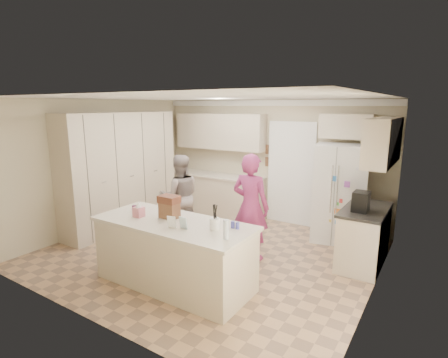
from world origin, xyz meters
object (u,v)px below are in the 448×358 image
Objects in this scene: utensil_crock at (215,224)px; coffee_maker at (361,201)px; dollhouse_body at (169,210)px; island_base at (174,255)px; tissue_box at (139,212)px; teen_girl at (250,207)px; refrigerator at (339,193)px; teen_boy at (180,196)px.

coffee_maker is at bearing 52.88° from utensil_crock.
island_base is at bearing -33.69° from dollhouse_body.
coffee_maker reaches higher than tissue_box.
island_base is 1.50m from teen_girl.
refrigerator is at bearing 63.04° from island_base.
teen_boy reaches higher than utensil_crock.
teen_boy is at bearing -172.61° from coffee_maker.
coffee_maker is 2.14× the size of tissue_box.
teen_boy is at bearing 140.86° from utensil_crock.
coffee_maker is 2.87m from island_base.
island_base is at bearing 69.86° from teen_girl.
coffee_maker is at bearing -161.69° from teen_girl.
utensil_crock is 0.80m from dollhouse_body.
coffee_maker is 2.84m from dollhouse_body.
refrigerator is at bearing 55.99° from tissue_box.
utensil_crock is at bearing 4.40° from island_base.
teen_girl is (1.02, 1.45, -0.12)m from tissue_box.
dollhouse_body is (-0.80, 0.05, 0.04)m from utensil_crock.
coffee_maker reaches higher than dollhouse_body.
teen_boy is (-0.57, 1.59, -0.20)m from tissue_box.
refrigerator is at bearing 163.94° from teen_boy.
dollhouse_body is 0.15× the size of teen_girl.
refrigerator is 12.86× the size of tissue_box.
refrigerator is at bearing -123.77° from teen_girl.
utensil_crock is at bearing 96.91° from teen_girl.
tissue_box is (-0.55, -0.10, 0.56)m from island_base.
teen_boy is (-1.12, 1.49, 0.35)m from island_base.
coffee_maker is at bearing 37.57° from tissue_box.
teen_boy is at bearing -5.82° from teen_girl.
teen_girl is (-1.58, -0.55, -0.20)m from coffee_maker.
tissue_box reaches higher than island_base.
refrigerator is at bearing 119.54° from coffee_maker.
teen_girl is at bearing 97.78° from utensil_crock.
island_base is at bearing 82.20° from teen_boy.
island_base is at bearing -137.17° from coffee_maker.
teen_boy is (-3.17, -0.41, -0.28)m from coffee_maker.
coffee_maker is 0.19× the size of teen_boy.
teen_girl is (0.47, 1.35, 0.43)m from island_base.
tissue_box is 0.09× the size of teen_boy.
teen_girl is (1.59, -0.14, 0.08)m from teen_boy.
refrigerator is at bearing 73.82° from utensil_crock.
tissue_box is at bearing 64.97° from teen_boy.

